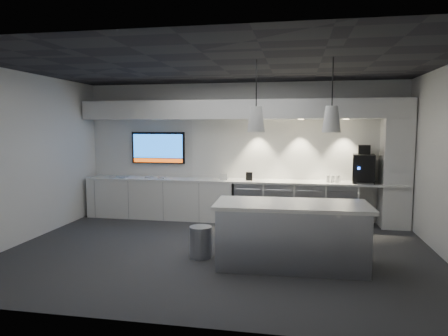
% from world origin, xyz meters
% --- Properties ---
extents(floor, '(7.00, 7.00, 0.00)m').
position_xyz_m(floor, '(0.00, 0.00, 0.00)').
color(floor, '#2F2F31').
rests_on(floor, ground).
extents(ceiling, '(7.00, 7.00, 0.00)m').
position_xyz_m(ceiling, '(0.00, 0.00, 3.00)').
color(ceiling, black).
rests_on(ceiling, wall_back).
extents(wall_back, '(7.00, 0.00, 7.00)m').
position_xyz_m(wall_back, '(0.00, 2.50, 1.50)').
color(wall_back, silver).
rests_on(wall_back, floor).
extents(wall_front, '(7.00, 0.00, 7.00)m').
position_xyz_m(wall_front, '(0.00, -2.50, 1.50)').
color(wall_front, silver).
rests_on(wall_front, floor).
extents(wall_left, '(0.00, 7.00, 7.00)m').
position_xyz_m(wall_left, '(-3.50, 0.00, 1.50)').
color(wall_left, silver).
rests_on(wall_left, floor).
extents(back_counter, '(6.80, 0.65, 0.04)m').
position_xyz_m(back_counter, '(0.00, 2.17, 0.88)').
color(back_counter, white).
rests_on(back_counter, left_base_cabinets).
extents(left_base_cabinets, '(3.30, 0.63, 0.86)m').
position_xyz_m(left_base_cabinets, '(-1.75, 2.17, 0.43)').
color(left_base_cabinets, white).
rests_on(left_base_cabinets, floor).
extents(fridge_unit_a, '(0.60, 0.61, 0.85)m').
position_xyz_m(fridge_unit_a, '(0.25, 2.17, 0.42)').
color(fridge_unit_a, '#96989F').
rests_on(fridge_unit_a, floor).
extents(fridge_unit_b, '(0.60, 0.61, 0.85)m').
position_xyz_m(fridge_unit_b, '(0.88, 2.17, 0.42)').
color(fridge_unit_b, '#96989F').
rests_on(fridge_unit_b, floor).
extents(fridge_unit_c, '(0.60, 0.61, 0.85)m').
position_xyz_m(fridge_unit_c, '(1.51, 2.17, 0.42)').
color(fridge_unit_c, '#96989F').
rests_on(fridge_unit_c, floor).
extents(fridge_unit_d, '(0.60, 0.61, 0.85)m').
position_xyz_m(fridge_unit_d, '(2.14, 2.17, 0.42)').
color(fridge_unit_d, '#96989F').
rests_on(fridge_unit_d, floor).
extents(backsplash, '(4.60, 0.03, 1.30)m').
position_xyz_m(backsplash, '(1.20, 2.48, 1.55)').
color(backsplash, white).
rests_on(backsplash, wall_back).
extents(soffit, '(6.90, 0.60, 0.40)m').
position_xyz_m(soffit, '(0.00, 2.20, 2.40)').
color(soffit, white).
rests_on(soffit, wall_back).
extents(column, '(0.55, 0.55, 2.60)m').
position_xyz_m(column, '(3.20, 2.20, 1.30)').
color(column, white).
rests_on(column, floor).
extents(wall_tv, '(1.25, 0.07, 0.72)m').
position_xyz_m(wall_tv, '(-1.90, 2.45, 1.56)').
color(wall_tv, black).
rests_on(wall_tv, wall_back).
extents(island, '(2.26, 1.03, 0.94)m').
position_xyz_m(island, '(1.17, -0.49, 0.48)').
color(island, '#96989F').
rests_on(island, floor).
extents(bin, '(0.46, 0.46, 0.49)m').
position_xyz_m(bin, '(-0.23, -0.35, 0.25)').
color(bin, '#96989F').
rests_on(bin, floor).
extents(coffee_machine, '(0.48, 0.64, 0.77)m').
position_xyz_m(coffee_machine, '(2.58, 2.20, 1.22)').
color(coffee_machine, black).
rests_on(coffee_machine, back_counter).
extents(sign_black, '(0.14, 0.04, 0.18)m').
position_xyz_m(sign_black, '(0.24, 2.10, 0.99)').
color(sign_black, black).
rests_on(sign_black, back_counter).
extents(sign_white, '(0.18, 0.05, 0.14)m').
position_xyz_m(sign_white, '(-0.30, 2.06, 0.97)').
color(sign_white, white).
rests_on(sign_white, back_counter).
extents(cup_cluster, '(0.27, 0.17, 0.15)m').
position_xyz_m(cup_cluster, '(1.97, 2.17, 0.97)').
color(cup_cluster, white).
rests_on(cup_cluster, back_counter).
extents(tray_a, '(0.19, 0.19, 0.02)m').
position_xyz_m(tray_a, '(-2.87, 2.14, 0.91)').
color(tray_a, '#A2A2A2').
rests_on(tray_a, back_counter).
extents(tray_b, '(0.18, 0.18, 0.02)m').
position_xyz_m(tray_b, '(-2.60, 2.09, 0.91)').
color(tray_b, '#A2A2A2').
rests_on(tray_b, back_counter).
extents(tray_c, '(0.17, 0.17, 0.02)m').
position_xyz_m(tray_c, '(-2.01, 2.12, 0.91)').
color(tray_c, '#A2A2A2').
rests_on(tray_c, back_counter).
extents(tray_d, '(0.18, 0.18, 0.02)m').
position_xyz_m(tray_d, '(-1.70, 2.11, 0.91)').
color(tray_d, '#A2A2A2').
rests_on(tray_d, back_counter).
extents(pendant_left, '(0.26, 0.26, 1.07)m').
position_xyz_m(pendant_left, '(0.64, -0.49, 2.15)').
color(pendant_left, white).
rests_on(pendant_left, ceiling).
extents(pendant_right, '(0.26, 0.26, 1.07)m').
position_xyz_m(pendant_right, '(1.70, -0.49, 2.15)').
color(pendant_right, white).
rests_on(pendant_right, ceiling).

